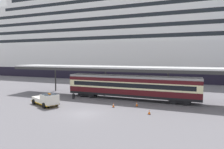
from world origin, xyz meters
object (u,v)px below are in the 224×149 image
traffic_cone_near (149,112)px  quay_bollard (73,96)px  traffic_cone_mid (113,105)px  traffic_cone_far (137,104)px  cruise_ship (171,38)px  service_truck (47,99)px  train_carriage (131,86)px

traffic_cone_near → quay_bollard: quay_bollard is taller
traffic_cone_mid → traffic_cone_far: 3.50m
traffic_cone_near → traffic_cone_far: traffic_cone_far is taller
cruise_ship → traffic_cone_mid: bearing=-95.5°
cruise_ship → service_truck: cruise_ship is taller
quay_bollard → cruise_ship: bearing=72.5°
train_carriage → traffic_cone_near: 9.23m
cruise_ship → traffic_cone_far: bearing=-91.6°
traffic_cone_near → quay_bollard: (-14.14, 4.80, 0.19)m
cruise_ship → quay_bollard: bearing=-107.5°
cruise_ship → service_truck: size_ratio=30.56×
service_truck → cruise_ship: bearing=73.5°
service_truck → traffic_cone_near: 15.18m
traffic_cone_near → traffic_cone_mid: (-5.50, 1.70, -0.00)m
train_carriage → service_truck: train_carriage is taller
cruise_ship → quay_bollard: size_ratio=177.40×
train_carriage → traffic_cone_far: train_carriage is taller
service_truck → traffic_cone_far: service_truck is taller
train_carriage → traffic_cone_far: (2.14, -4.29, -1.94)m
service_truck → traffic_cone_near: service_truck is taller
traffic_cone_near → cruise_ship: bearing=91.6°
train_carriage → quay_bollard: size_ratio=23.38×
cruise_ship → service_truck: bearing=-106.5°
service_truck → traffic_cone_mid: 10.04m
train_carriage → service_truck: size_ratio=4.03×
train_carriage → quay_bollard: train_carriage is taller
train_carriage → service_truck: 13.78m
train_carriage → service_truck: bearing=-140.1°
train_carriage → quay_bollard: (-9.54, -2.95, -1.79)m
traffic_cone_near → traffic_cone_far: bearing=125.5°
traffic_cone_near → traffic_cone_mid: size_ratio=1.01×
service_truck → traffic_cone_near: bearing=4.0°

